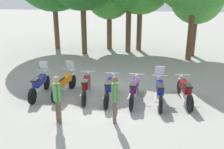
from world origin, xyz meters
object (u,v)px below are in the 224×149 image
motorcycle_0 (40,84)px  motorcycle_6 (185,91)px  motorcycle_1 (65,83)px  person_1 (115,96)px  motorcycle_5 (160,91)px  motorcycle_4 (134,90)px  motorcycle_3 (110,88)px  motorcycle_2 (86,86)px  person_0 (57,96)px

motorcycle_0 → motorcycle_6: 5.98m
motorcycle_1 → person_1: size_ratio=1.30×
motorcycle_5 → person_1: person_1 is taller
motorcycle_0 → motorcycle_6: (5.97, 0.25, -0.01)m
motorcycle_4 → motorcycle_6: (1.99, 0.20, 0.00)m
motorcycle_5 → motorcycle_6: motorcycle_5 is taller
motorcycle_6 → motorcycle_3: bearing=86.0°
motorcycle_1 → motorcycle_2: 1.00m
motorcycle_6 → person_1: person_1 is taller
motorcycle_1 → motorcycle_6: motorcycle_1 is taller
motorcycle_4 → person_1: (-0.54, -1.82, 0.48)m
motorcycle_0 → motorcycle_3: bearing=-91.4°
motorcycle_0 → motorcycle_1: 1.04m
motorcycle_1 → motorcycle_2: (0.99, -0.15, -0.01)m
motorcycle_2 → motorcycle_6: bearing=-95.3°
motorcycle_1 → motorcycle_4: 2.99m
motorcycle_1 → motorcycle_3: size_ratio=1.00×
motorcycle_0 → person_0: 2.65m
motorcycle_5 → person_0: size_ratio=1.31×
motorcycle_4 → motorcycle_5: (0.99, -0.02, 0.01)m
person_1 → motorcycle_2: bearing=115.0°
motorcycle_0 → motorcycle_5: 4.98m
motorcycle_2 → motorcycle_1: bearing=73.7°
motorcycle_0 → motorcycle_2: bearing=-89.0°
motorcycle_0 → motorcycle_5: same height
motorcycle_6 → motorcycle_2: bearing=83.9°
motorcycle_3 → motorcycle_4: same height
motorcycle_1 → motorcycle_4: motorcycle_1 is taller
person_0 → motorcycle_4: bearing=-6.4°
motorcycle_1 → motorcycle_3: motorcycle_1 is taller
motorcycle_4 → person_0: size_ratio=1.31×
person_1 → motorcycle_4: bearing=60.7°
motorcycle_0 → motorcycle_1: (1.00, 0.27, 0.00)m
motorcycle_3 → person_1: person_1 is taller
motorcycle_1 → motorcycle_2: bearing=-91.4°
motorcycle_4 → person_1: person_1 is taller
motorcycle_2 → motorcycle_5: bearing=-98.9°
motorcycle_3 → person_1: bearing=-165.2°
person_0 → person_1: (1.87, 0.31, -0.00)m
motorcycle_0 → person_0: bearing=-145.0°
person_1 → motorcycle_1: bearing=127.4°
motorcycle_0 → motorcycle_5: bearing=-91.8°
motorcycle_2 → motorcycle_4: size_ratio=1.00×
motorcycle_3 → motorcycle_5: 1.99m
motorcycle_1 → motorcycle_6: size_ratio=1.00×
person_0 → motorcycle_5: bearing=-16.1°
motorcycle_5 → motorcycle_6: (0.99, 0.22, -0.01)m
motorcycle_6 → person_0: person_0 is taller
motorcycle_0 → motorcycle_4: 3.99m
motorcycle_4 → person_1: bearing=167.1°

